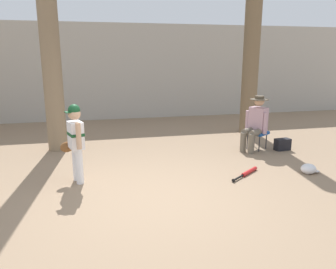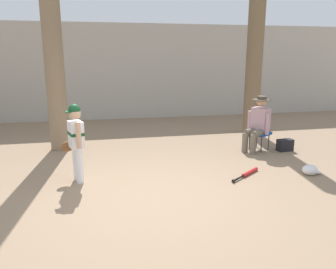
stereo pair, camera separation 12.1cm
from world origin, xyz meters
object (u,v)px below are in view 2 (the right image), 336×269
tree_near_player (50,17)px  young_ballplayer (75,138)px  folding_stool (259,134)px  seated_spectator (258,122)px  batting_helmet_white (310,170)px  handbag_beside_stool (285,145)px  bat_red_barrel (248,173)px  tree_behind_spectator (254,60)px

tree_near_player → young_ballplayer: size_ratio=4.79×
folding_stool → seated_spectator: size_ratio=0.46×
seated_spectator → batting_helmet_white: size_ratio=3.70×
young_ballplayer → handbag_beside_stool: (4.38, 0.91, -0.61)m
seated_spectator → bat_red_barrel: bearing=-121.2°
tree_near_player → folding_stool: bearing=-12.6°
tree_behind_spectator → bat_red_barrel: 3.87m
tree_behind_spectator → seated_spectator: (-0.63, -1.63, -1.29)m
tree_near_player → bat_red_barrel: (3.43, -2.42, -2.79)m
tree_near_player → seated_spectator: (4.27, -1.02, -2.19)m
seated_spectator → folding_stool: bearing=31.8°
tree_near_player → tree_behind_spectator: tree_near_player is taller
tree_behind_spectator → bat_red_barrel: (-1.47, -3.03, -1.90)m
young_ballplayer → handbag_beside_stool: 4.51m
seated_spectator → handbag_beside_stool: bearing=-14.6°
young_ballplayer → batting_helmet_white: young_ballplayer is taller
seated_spectator → batting_helmet_white: 1.70m
bat_red_barrel → tree_behind_spectator: bearing=64.1°
folding_stool → batting_helmet_white: 1.68m
young_ballplayer → batting_helmet_white: 4.10m
tree_behind_spectator → folding_stool: (-0.54, -1.58, -1.57)m
tree_near_player → batting_helmet_white: size_ratio=19.22×
tree_near_player → tree_behind_spectator: bearing=7.1°
tree_near_player → handbag_beside_stool: (4.87, -1.18, -2.70)m
tree_near_player → folding_stool: (4.35, -0.97, -2.46)m
folding_stool → young_ballplayer: bearing=-163.8°
batting_helmet_white → handbag_beside_stool: bearing=75.8°
seated_spectator → batting_helmet_white: (0.24, -1.59, -0.56)m
bat_red_barrel → young_ballplayer: bearing=173.6°
tree_near_player → batting_helmet_white: 5.89m
young_ballplayer → seated_spectator: 3.92m
tree_near_player → handbag_beside_stool: size_ratio=18.37×
tree_near_player → young_ballplayer: (0.50, -2.09, -2.08)m
young_ballplayer → handbag_beside_stool: bearing=11.8°
tree_near_player → batting_helmet_white: bearing=-30.1°
young_ballplayer → bat_red_barrel: young_ballplayer is taller
tree_near_player → bat_red_barrel: tree_near_player is taller
tree_behind_spectator → folding_stool: tree_behind_spectator is taller
handbag_beside_stool → bat_red_barrel: bearing=-139.4°
handbag_beside_stool → batting_helmet_white: 1.48m
tree_near_player → handbag_beside_stool: bearing=-13.6°
tree_near_player → bat_red_barrel: 5.04m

